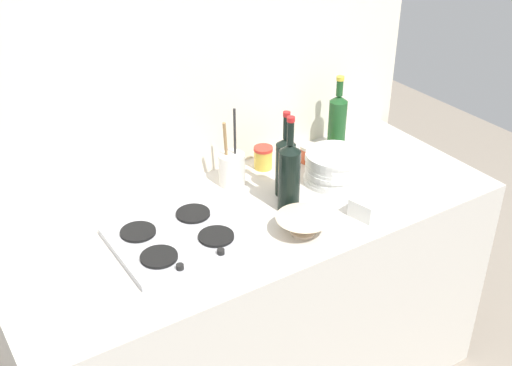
# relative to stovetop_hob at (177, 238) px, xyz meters

# --- Properties ---
(counter_block) EXTENTS (1.80, 0.70, 0.90)m
(counter_block) POSITION_rel_stovetop_hob_xyz_m (0.31, 0.01, -0.46)
(counter_block) COLOR beige
(counter_block) RESTS_ON ground
(backsplash_panel) EXTENTS (1.90, 0.06, 2.42)m
(backsplash_panel) POSITION_rel_stovetop_hob_xyz_m (0.31, 0.39, 0.30)
(backsplash_panel) COLOR beige
(backsplash_panel) RESTS_ON ground
(stovetop_hob) EXTENTS (0.41, 0.36, 0.04)m
(stovetop_hob) POSITION_rel_stovetop_hob_xyz_m (0.00, 0.00, 0.00)
(stovetop_hob) COLOR #B2B2B7
(stovetop_hob) RESTS_ON counter_block
(plate_stack) EXTENTS (0.23, 0.23, 0.12)m
(plate_stack) POSITION_rel_stovetop_hob_xyz_m (0.68, 0.04, 0.05)
(plate_stack) COLOR white
(plate_stack) RESTS_ON counter_block
(wine_bottle_leftmost) EXTENTS (0.07, 0.07, 0.32)m
(wine_bottle_leftmost) POSITION_rel_stovetop_hob_xyz_m (0.86, 0.25, 0.11)
(wine_bottle_leftmost) COLOR #19471E
(wine_bottle_leftmost) RESTS_ON counter_block
(wine_bottle_mid_left) EXTENTS (0.08, 0.08, 0.36)m
(wine_bottle_mid_left) POSITION_rel_stovetop_hob_xyz_m (0.42, -0.03, 0.12)
(wine_bottle_mid_left) COLOR black
(wine_bottle_mid_left) RESTS_ON counter_block
(wine_bottle_mid_right) EXTENTS (0.07, 0.07, 0.33)m
(wine_bottle_mid_right) POSITION_rel_stovetop_hob_xyz_m (0.47, 0.06, 0.11)
(wine_bottle_mid_right) COLOR black
(wine_bottle_mid_right) RESTS_ON counter_block
(mixing_bowl) EXTENTS (0.19, 0.19, 0.06)m
(mixing_bowl) POSITION_rel_stovetop_hob_xyz_m (0.38, -0.18, 0.02)
(mixing_bowl) COLOR beige
(mixing_bowl) RESTS_ON counter_block
(butter_dish) EXTENTS (0.18, 0.13, 0.07)m
(butter_dish) POSITION_rel_stovetop_hob_xyz_m (0.66, -0.21, 0.02)
(butter_dish) COLOR white
(butter_dish) RESTS_ON counter_block
(utensil_crock) EXTENTS (0.10, 0.10, 0.31)m
(utensil_crock) POSITION_rel_stovetop_hob_xyz_m (0.34, 0.22, 0.05)
(utensil_crock) COLOR silver
(utensil_crock) RESTS_ON counter_block
(condiment_jar_front) EXTENTS (0.07, 0.07, 0.07)m
(condiment_jar_front) POSITION_rel_stovetop_hob_xyz_m (0.69, 0.21, 0.02)
(condiment_jar_front) COLOR #C64C2D
(condiment_jar_front) RESTS_ON counter_block
(condiment_jar_rear) EXTENTS (0.08, 0.08, 0.09)m
(condiment_jar_rear) POSITION_rel_stovetop_hob_xyz_m (0.51, 0.27, 0.03)
(condiment_jar_rear) COLOR gold
(condiment_jar_rear) RESTS_ON counter_block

